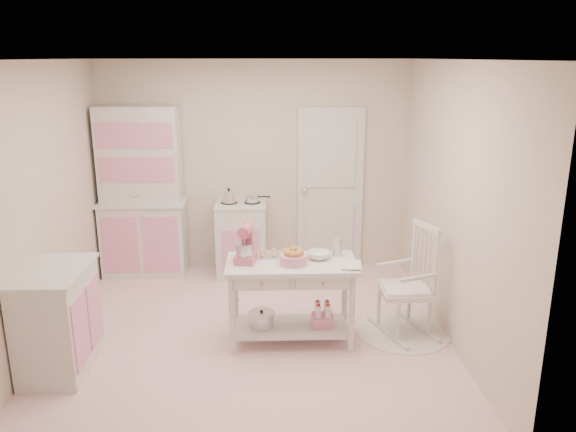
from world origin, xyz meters
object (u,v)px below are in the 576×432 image
object	(u,v)px
rocking_chair	(406,281)
stand_mixer	(245,244)
base_cabinet	(58,320)
stove	(242,239)
hutch	(141,193)
bread_basket	(294,259)
work_table	(291,302)

from	to	relation	value
rocking_chair	stand_mixer	bearing A→B (deg)	162.97
base_cabinet	stove	bearing A→B (deg)	56.13
hutch	stove	distance (m)	1.33
stove	stand_mixer	xyz separation A→B (m)	(0.13, -1.73, 0.51)
stove	base_cabinet	size ratio (longest dim) A/B	1.00
base_cabinet	bread_basket	bearing A→B (deg)	10.79
rocking_chair	bread_basket	bearing A→B (deg)	168.12
hutch	stove	xyz separation A→B (m)	(1.20, -0.05, -0.58)
stand_mixer	stove	bearing A→B (deg)	103.85
hutch	base_cabinet	world-z (taller)	hutch
hutch	stand_mixer	xyz separation A→B (m)	(1.33, -1.78, -0.07)
work_table	stand_mixer	world-z (taller)	stand_mixer
hutch	work_table	size ratio (longest dim) A/B	1.73
stand_mixer	work_table	bearing A→B (deg)	6.92
stove	rocking_chair	bearing A→B (deg)	-44.44
stand_mixer	bread_basket	xyz separation A→B (m)	(0.44, -0.07, -0.12)
hutch	bread_basket	distance (m)	2.56
work_table	hutch	bearing A→B (deg)	134.21
bread_basket	base_cabinet	bearing A→B (deg)	-169.21
base_cabinet	rocking_chair	distance (m)	3.17
hutch	rocking_chair	size ratio (longest dim) A/B	1.89
rocking_chair	stove	bearing A→B (deg)	114.74
base_cabinet	rocking_chair	xyz separation A→B (m)	(3.12, 0.56, 0.09)
work_table	base_cabinet	bearing A→B (deg)	-167.74
hutch	stove	size ratio (longest dim) A/B	2.26
stove	rocking_chair	xyz separation A→B (m)	(1.66, -1.62, 0.09)
hutch	stand_mixer	distance (m)	2.22
rocking_chair	work_table	xyz separation A→B (m)	(-1.11, -0.12, -0.15)
stove	stand_mixer	bearing A→B (deg)	-85.80
bread_basket	work_table	bearing A→B (deg)	111.80
work_table	stand_mixer	xyz separation A→B (m)	(-0.42, 0.02, 0.57)
stove	work_table	distance (m)	1.83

